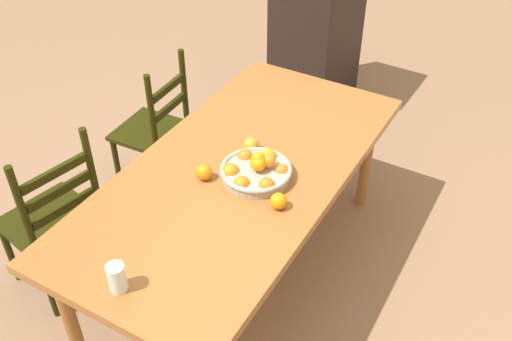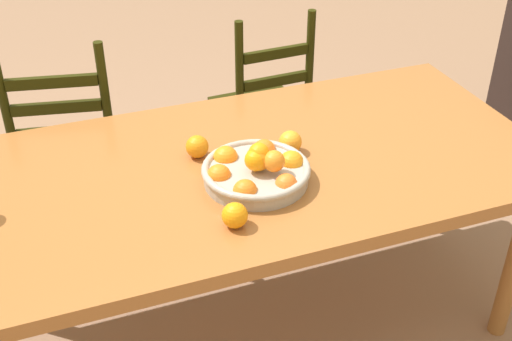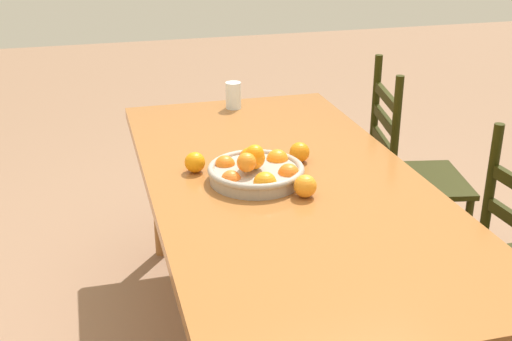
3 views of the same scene
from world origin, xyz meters
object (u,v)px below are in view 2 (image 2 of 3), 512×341
at_px(dining_table, 249,180).
at_px(chair_near_window, 70,151).
at_px(chair_by_cabinet, 263,112).
at_px(orange_loose_2, 197,147).
at_px(orange_loose_0, 290,142).
at_px(orange_loose_1, 235,215).
at_px(fruit_bowl, 256,170).

bearing_deg(dining_table, chair_near_window, 123.97).
distance_m(chair_by_cabinet, orange_loose_2, 0.95).
height_order(chair_near_window, orange_loose_0, chair_near_window).
relative_size(dining_table, orange_loose_2, 26.05).
xyz_separation_m(chair_near_window, chair_by_cabinet, (0.89, 0.05, -0.01)).
height_order(chair_by_cabinet, orange_loose_1, chair_by_cabinet).
xyz_separation_m(dining_table, orange_loose_1, (-0.15, -0.30, 0.10)).
relative_size(dining_table, chair_near_window, 2.03).
bearing_deg(dining_table, orange_loose_1, -116.50).
distance_m(orange_loose_0, orange_loose_1, 0.44).
height_order(chair_by_cabinet, orange_loose_0, chair_by_cabinet).
xyz_separation_m(dining_table, orange_loose_0, (0.16, 0.02, 0.10)).
height_order(chair_near_window, orange_loose_1, chair_near_window).
height_order(chair_near_window, orange_loose_2, chair_near_window).
height_order(fruit_bowl, orange_loose_1, fruit_bowl).
bearing_deg(orange_loose_1, orange_loose_2, 89.42).
relative_size(chair_by_cabinet, orange_loose_1, 12.61).
xyz_separation_m(chair_near_window, orange_loose_2, (0.38, -0.68, 0.33)).
height_order(dining_table, orange_loose_1, orange_loose_1).
height_order(orange_loose_0, orange_loose_2, orange_loose_0).
xyz_separation_m(dining_table, fruit_bowl, (-0.01, -0.11, 0.11)).
relative_size(fruit_bowl, orange_loose_2, 4.48).
height_order(dining_table, orange_loose_2, orange_loose_2).
relative_size(chair_near_window, fruit_bowl, 2.86).
relative_size(chair_near_window, orange_loose_0, 12.64).
bearing_deg(orange_loose_2, orange_loose_1, -90.58).
height_order(fruit_bowl, orange_loose_0, fruit_bowl).
height_order(chair_near_window, fruit_bowl, chair_near_window).
height_order(chair_by_cabinet, fruit_bowl, chair_by_cabinet).
distance_m(fruit_bowl, orange_loose_1, 0.24).
bearing_deg(orange_loose_2, fruit_bowl, -57.20).
relative_size(fruit_bowl, orange_loose_1, 4.53).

